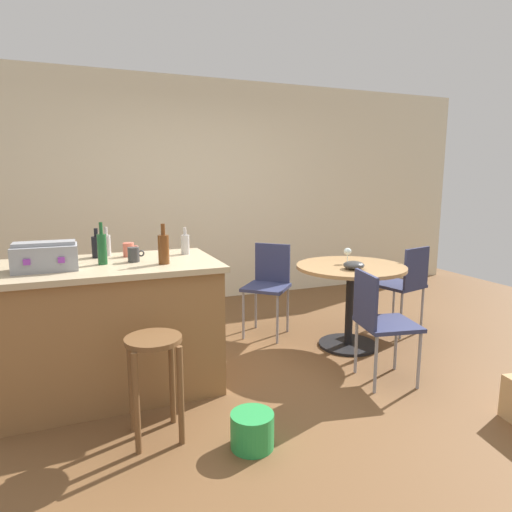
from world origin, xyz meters
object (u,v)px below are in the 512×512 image
bottle_3 (107,245)px  serving_bowl (354,265)px  plastic_bucket (252,430)px  cup_0 (134,255)px  wine_glass (348,252)px  folding_chair_near (379,318)px  toolbox (45,257)px  bottle_0 (164,248)px  kitchen_island (110,327)px  bottle_4 (185,244)px  folding_chair_left (268,281)px  dining_table (350,285)px  bottle_2 (97,246)px  cup_1 (129,250)px  folding_chair_far (405,282)px  wooden_stool (154,364)px  bottle_1 (102,248)px

bottle_3 → serving_bowl: 2.03m
serving_bowl → plastic_bucket: size_ratio=0.72×
cup_0 → wine_glass: size_ratio=0.82×
folding_chair_near → toolbox: toolbox is taller
plastic_bucket → bottle_0: bearing=109.3°
kitchen_island → bottle_4: size_ratio=7.32×
folding_chair_left → plastic_bucket: size_ratio=3.52×
serving_bowl → folding_chair_near: bearing=-103.7°
dining_table → bottle_2: (-2.12, 0.20, 0.44)m
bottle_4 → plastic_bucket: size_ratio=0.84×
cup_0 → wine_glass: bearing=5.0°
cup_0 → cup_1: size_ratio=0.99×
folding_chair_near → folding_chair_far: (0.91, 0.80, 0.02)m
cup_1 → folding_chair_left: bearing=17.6°
dining_table → cup_0: cup_0 is taller
bottle_0 → wooden_stool: bearing=-107.4°
folding_chair_far → bottle_4: 2.23m
folding_chair_far → cup_1: cup_1 is taller
wooden_stool → serving_bowl: size_ratio=3.47×
kitchen_island → wine_glass: bearing=4.2°
toolbox → bottle_2: 0.49m
bottle_3 → toolbox: bearing=-133.7°
plastic_bucket → folding_chair_far: bearing=30.2°
bottle_2 → cup_0: 0.36m
folding_chair_left → wooden_stool: bearing=-133.6°
wooden_stool → folding_chair_near: 1.68m
wooden_stool → wine_glass: size_ratio=4.36×
bottle_1 → serving_bowl: size_ratio=1.63×
wooden_stool → folding_chair_near: folding_chair_near is taller
folding_chair_far → serving_bowl: size_ratio=4.84×
folding_chair_near → bottle_4: bearing=147.6°
plastic_bucket → cup_1: bearing=111.4°
cup_1 → bottle_0: bearing=-64.2°
wooden_stool → bottle_1: bearing=106.5°
bottle_4 → cup_1: bottle_4 is taller
folding_chair_near → plastic_bucket: bearing=-160.3°
serving_bowl → folding_chair_left: bearing=122.3°
toolbox → bottle_1: size_ratio=1.33×
wooden_stool → bottle_0: size_ratio=2.22×
bottle_4 → serving_bowl: 1.44m
bottle_4 → wine_glass: bottle_4 is taller
cup_0 → plastic_bucket: cup_0 is taller
folding_chair_left → bottle_4: (-0.93, -0.48, 0.49)m
folding_chair_far → bottle_0: (-2.40, -0.34, 0.53)m
bottle_2 → cup_0: size_ratio=1.88×
folding_chair_left → folding_chair_far: bearing=-21.4°
wine_glass → cup_0: bearing=-175.0°
bottle_2 → plastic_bucket: bearing=-61.0°
toolbox → kitchen_island: bearing=15.0°
cup_1 → wine_glass: bearing=-2.2°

